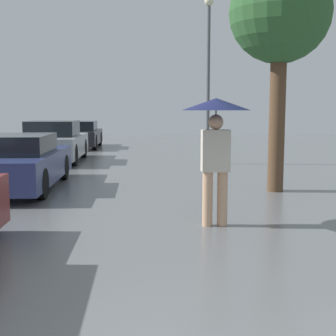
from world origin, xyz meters
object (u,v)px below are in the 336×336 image
(parked_car_third, at_px, (54,143))
(tree, at_px, (280,16))
(street_lamp, at_px, (208,62))
(pedestrian, at_px, (216,128))
(parked_car_second, at_px, (19,163))
(parked_car_farthest, at_px, (81,135))

(parked_car_third, bearing_deg, tree, -45.99)
(tree, xyz_separation_m, street_lamp, (-0.75, 4.97, -0.46))
(pedestrian, bearing_deg, street_lamp, 82.68)
(parked_car_third, bearing_deg, pedestrian, -65.77)
(parked_car_second, bearing_deg, parked_car_third, 92.13)
(pedestrian, relative_size, street_lamp, 0.37)
(parked_car_third, bearing_deg, street_lamp, -10.79)
(pedestrian, bearing_deg, parked_car_farthest, 104.80)
(parked_car_third, distance_m, street_lamp, 5.66)
(parked_car_second, distance_m, tree, 6.34)
(pedestrian, distance_m, tree, 4.00)
(tree, bearing_deg, pedestrian, -121.37)
(pedestrian, height_order, tree, tree)
(parked_car_second, xyz_separation_m, parked_car_third, (-0.20, 5.27, 0.07))
(pedestrian, height_order, street_lamp, street_lamp)
(pedestrian, xyz_separation_m, parked_car_second, (-3.76, 3.53, -0.90))
(street_lamp, bearing_deg, parked_car_third, 169.21)
(pedestrian, xyz_separation_m, tree, (1.76, 2.88, 2.15))
(parked_car_third, relative_size, tree, 0.84)
(parked_car_second, relative_size, street_lamp, 0.83)
(tree, bearing_deg, street_lamp, 98.55)
(street_lamp, bearing_deg, parked_car_second, -137.83)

